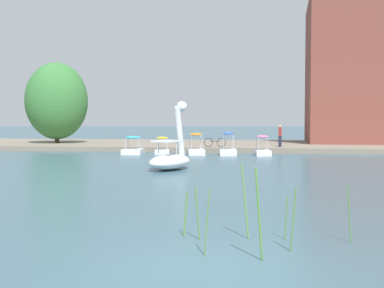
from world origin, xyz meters
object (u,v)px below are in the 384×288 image
(pedal_boat_orange, at_px, (196,149))
(pedal_boat_cyan, at_px, (133,149))
(pedal_boat_pink, at_px, (262,150))
(pedal_boat_blue, at_px, (228,149))
(person_on_path, at_px, (280,135))
(pedal_boat_yellow, at_px, (162,149))
(bicycle_parked, at_px, (215,142))
(swan_boat, at_px, (171,157))
(tree_willow_overhanging, at_px, (57,101))

(pedal_boat_orange, bearing_deg, pedal_boat_cyan, -177.66)
(pedal_boat_pink, relative_size, pedal_boat_orange, 0.88)
(pedal_boat_blue, xyz_separation_m, person_on_path, (3.80, 4.57, 0.88))
(pedal_boat_blue, relative_size, pedal_boat_yellow, 1.15)
(pedal_boat_blue, xyz_separation_m, bicycle_parked, (-1.37, 3.69, 0.30))
(pedal_boat_orange, relative_size, pedal_boat_yellow, 1.22)
(swan_boat, height_order, pedal_boat_blue, swan_boat)
(swan_boat, bearing_deg, pedal_boat_pink, 68.76)
(swan_boat, distance_m, pedal_boat_cyan, 12.40)
(pedal_boat_pink, height_order, person_on_path, person_on_path)
(pedal_boat_yellow, xyz_separation_m, tree_willow_overhanging, (-12.30, 8.54, 4.03))
(pedal_boat_yellow, bearing_deg, swan_boat, -75.34)
(pedal_boat_cyan, bearing_deg, person_on_path, 22.79)
(pedal_boat_blue, xyz_separation_m, tree_willow_overhanging, (-17.27, 9.00, 3.97))
(person_on_path, height_order, bicycle_parked, person_on_path)
(swan_boat, bearing_deg, pedal_boat_cyan, 114.77)
(swan_boat, bearing_deg, pedal_boat_orange, 92.41)
(person_on_path, distance_m, bicycle_parked, 5.28)
(pedal_boat_orange, distance_m, person_on_path, 7.63)
(swan_boat, height_order, pedal_boat_orange, swan_boat)
(pedal_boat_pink, relative_size, bicycle_parked, 1.23)
(pedal_boat_yellow, distance_m, bicycle_parked, 4.84)
(pedal_boat_cyan, distance_m, tree_willow_overhanging, 14.18)
(pedal_boat_cyan, bearing_deg, pedal_boat_blue, 0.07)
(pedal_boat_cyan, bearing_deg, pedal_boat_yellow, 12.56)
(person_on_path, bearing_deg, pedal_boat_yellow, -154.91)
(pedal_boat_pink, height_order, pedal_boat_blue, pedal_boat_blue)
(swan_boat, xyz_separation_m, pedal_boat_pink, (4.35, 11.19, -0.21))
(tree_willow_overhanging, distance_m, bicycle_parked, 17.16)
(pedal_boat_orange, distance_m, pedal_boat_cyan, 4.72)
(tree_willow_overhanging, bearing_deg, pedal_boat_orange, -30.64)
(swan_boat, xyz_separation_m, pedal_boat_yellow, (-3.07, 11.73, -0.23))
(tree_willow_overhanging, height_order, bicycle_parked, tree_willow_overhanging)
(pedal_boat_yellow, bearing_deg, pedal_boat_orange, -6.20)
(bicycle_parked, bearing_deg, pedal_boat_pink, -44.51)
(pedal_boat_pink, distance_m, tree_willow_overhanging, 22.08)
(pedal_boat_yellow, relative_size, person_on_path, 1.13)
(pedal_boat_orange, bearing_deg, pedal_boat_blue, -4.44)
(pedal_boat_pink, relative_size, tree_willow_overhanging, 0.28)
(pedal_boat_cyan, bearing_deg, pedal_boat_pink, -0.39)
(pedal_boat_blue, relative_size, person_on_path, 1.29)
(pedal_boat_yellow, bearing_deg, tree_willow_overhanging, 145.24)
(pedal_boat_blue, distance_m, pedal_boat_yellow, 4.99)
(swan_boat, height_order, tree_willow_overhanging, tree_willow_overhanging)
(pedal_boat_pink, distance_m, pedal_boat_yellow, 7.44)
(pedal_boat_blue, bearing_deg, swan_boat, -99.56)
(pedal_boat_pink, relative_size, pedal_boat_yellow, 1.07)
(tree_willow_overhanging, distance_m, person_on_path, 21.75)
(pedal_boat_pink, bearing_deg, pedal_boat_yellow, 175.85)
(tree_willow_overhanging, bearing_deg, pedal_boat_blue, -27.54)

